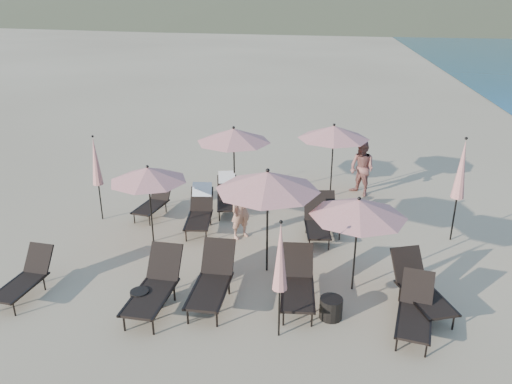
# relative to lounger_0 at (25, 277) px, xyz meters

# --- Properties ---
(ground) EXTENTS (800.00, 800.00, 0.00)m
(ground) POSITION_rel_lounger_0_xyz_m (5.56, 0.14, -0.41)
(ground) COLOR #D6BA8C
(ground) RESTS_ON ground
(lounger_0) EXTENTS (0.72, 1.56, 0.87)m
(lounger_0) POSITION_rel_lounger_0_xyz_m (0.00, 0.00, 0.00)
(lounger_0) COLOR black
(lounger_0) RESTS_ON ground
(lounger_1) EXTENTS (0.79, 1.84, 1.04)m
(lounger_1) POSITION_rel_lounger_0_xyz_m (2.78, -0.05, 0.08)
(lounger_1) COLOR black
(lounger_1) RESTS_ON ground
(lounger_2) EXTENTS (0.72, 1.80, 1.03)m
(lounger_2) POSITION_rel_lounger_0_xyz_m (3.85, 0.32, 0.08)
(lounger_2) COLOR black
(lounger_2) RESTS_ON ground
(lounger_3) EXTENTS (0.76, 1.73, 0.97)m
(lounger_3) POSITION_rel_lounger_0_xyz_m (5.55, 0.49, 0.05)
(lounger_3) COLOR black
(lounger_3) RESTS_ON ground
(lounger_4) EXTENTS (0.90, 1.65, 0.90)m
(lounger_4) POSITION_rel_lounger_0_xyz_m (7.73, -0.11, 0.01)
(lounger_4) COLOR black
(lounger_4) RESTS_ON ground
(lounger_5) EXTENTS (1.19, 1.82, 0.98)m
(lounger_5) POSITION_rel_lounger_0_xyz_m (7.94, 0.65, 0.05)
(lounger_5) COLOR black
(lounger_5) RESTS_ON ground
(lounger_6) EXTENTS (0.83, 1.58, 0.86)m
(lounger_6) POSITION_rel_lounger_0_xyz_m (1.29, 4.30, -0.00)
(lounger_6) COLOR black
(lounger_6) RESTS_ON ground
(lounger_7) EXTENTS (0.79, 1.73, 1.04)m
(lounger_7) POSITION_rel_lounger_0_xyz_m (2.77, 3.67, 0.09)
(lounger_7) COLOR black
(lounger_7) RESTS_ON ground
(lounger_8) EXTENTS (0.87, 1.64, 0.97)m
(lounger_8) POSITION_rel_lounger_0_xyz_m (3.26, 4.94, 0.06)
(lounger_8) COLOR black
(lounger_8) RESTS_ON ground
(lounger_9) EXTENTS (0.77, 1.53, 0.84)m
(lounger_9) POSITION_rel_lounger_0_xyz_m (6.11, 4.05, -0.01)
(lounger_9) COLOR black
(lounger_9) RESTS_ON ground
(lounger_10) EXTENTS (0.76, 1.57, 0.87)m
(lounger_10) POSITION_rel_lounger_0_xyz_m (5.85, 3.49, -0.00)
(lounger_10) COLOR black
(lounger_10) RESTS_ON ground
(umbrella_open_0) EXTENTS (1.88, 1.88, 2.02)m
(umbrella_open_0) POSITION_rel_lounger_0_xyz_m (1.78, 2.70, 1.38)
(umbrella_open_0) COLOR black
(umbrella_open_0) RESTS_ON ground
(umbrella_open_1) EXTENTS (2.26, 2.26, 2.43)m
(umbrella_open_1) POSITION_rel_lounger_0_xyz_m (4.79, 1.66, 1.74)
(umbrella_open_1) COLOR black
(umbrella_open_1) RESTS_ON ground
(umbrella_open_2) EXTENTS (1.96, 1.96, 2.10)m
(umbrella_open_2) POSITION_rel_lounger_0_xyz_m (6.67, 1.14, 1.45)
(umbrella_open_2) COLOR black
(umbrella_open_2) RESTS_ON ground
(umbrella_open_3) EXTENTS (2.16, 2.16, 2.32)m
(umbrella_open_3) POSITION_rel_lounger_0_xyz_m (3.36, 5.56, 1.65)
(umbrella_open_3) COLOR black
(umbrella_open_3) RESTS_ON ground
(umbrella_open_4) EXTENTS (2.14, 2.14, 2.30)m
(umbrella_open_4) POSITION_rel_lounger_0_xyz_m (6.21, 6.38, 1.63)
(umbrella_open_4) COLOR black
(umbrella_open_4) RESTS_ON ground
(umbrella_closed_0) EXTENTS (0.27, 0.27, 2.32)m
(umbrella_closed_0) POSITION_rel_lounger_0_xyz_m (5.28, -0.63, 1.20)
(umbrella_closed_0) COLOR black
(umbrella_closed_0) RESTS_ON ground
(umbrella_closed_1) EXTENTS (0.32, 0.32, 2.70)m
(umbrella_closed_1) POSITION_rel_lounger_0_xyz_m (9.24, 3.80, 1.47)
(umbrella_closed_1) COLOR black
(umbrella_closed_1) RESTS_ON ground
(umbrella_closed_2) EXTENTS (0.28, 0.28, 2.40)m
(umbrella_closed_2) POSITION_rel_lounger_0_xyz_m (-0.06, 3.80, 1.26)
(umbrella_closed_2) COLOR black
(umbrella_closed_2) RESTS_ON ground
(side_table_0) EXTENTS (0.37, 0.37, 0.43)m
(side_table_0) POSITION_rel_lounger_0_xyz_m (2.51, -0.21, -0.19)
(side_table_0) COLOR black
(side_table_0) RESTS_ON ground
(side_table_1) EXTENTS (0.44, 0.44, 0.42)m
(side_table_1) POSITION_rel_lounger_0_xyz_m (6.22, 0.05, -0.19)
(side_table_1) COLOR black
(side_table_1) RESTS_ON ground
(beachgoer_a) EXTENTS (0.68, 0.69, 1.60)m
(beachgoer_a) POSITION_rel_lounger_0_xyz_m (3.95, 3.22, 0.39)
(beachgoer_a) COLOR tan
(beachgoer_a) RESTS_ON ground
(beachgoer_b) EXTENTS (1.05, 1.05, 1.72)m
(beachgoer_b) POSITION_rel_lounger_0_xyz_m (7.13, 6.65, 0.45)
(beachgoer_b) COLOR #9A5B4F
(beachgoer_b) RESTS_ON ground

